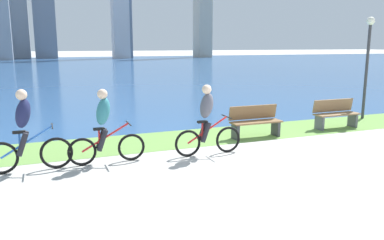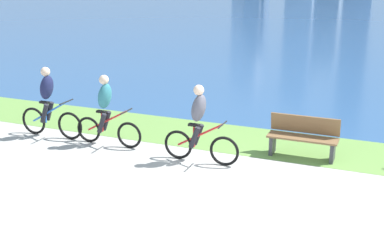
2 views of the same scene
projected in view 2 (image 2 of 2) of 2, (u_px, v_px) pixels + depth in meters
ground_plane at (250, 196)px, 9.34m from camera, size 300.00×300.00×0.00m
grass_strip_bayside at (285, 145)px, 11.89m from camera, size 120.00×2.03×0.01m
bay_water_surface at (377, 10)px, 45.17m from camera, size 300.00×73.20×0.00m
cyclist_lead at (199, 124)px, 10.67m from camera, size 1.69×0.52×1.68m
cyclist_trailing at (106, 111)px, 11.69m from camera, size 1.70×0.52×1.66m
cyclist_distant_rear at (49, 103)px, 12.26m from camera, size 1.74×0.52×1.72m
bench_far_along_path at (303, 137)px, 11.09m from camera, size 1.50×0.47×0.90m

